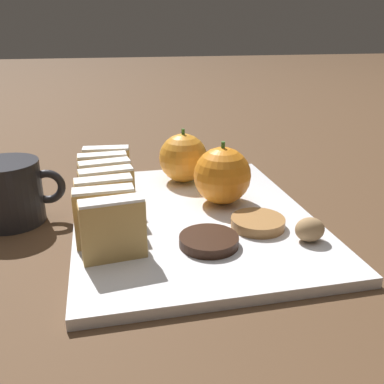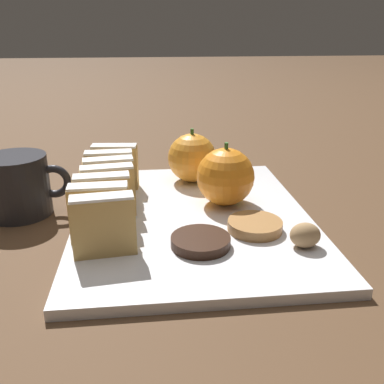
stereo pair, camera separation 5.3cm
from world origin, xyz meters
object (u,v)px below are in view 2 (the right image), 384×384
(orange_near, at_px, (225,177))
(chocolate_cookie, at_px, (199,242))
(orange_far, at_px, (192,158))
(coffee_mug, at_px, (18,186))
(walnut, at_px, (305,235))

(orange_near, distance_m, chocolate_cookie, 0.13)
(orange_far, bearing_deg, coffee_mug, -163.15)
(coffee_mug, bearing_deg, orange_far, 16.85)
(orange_near, distance_m, walnut, 0.15)
(orange_near, height_order, chocolate_cookie, orange_near)
(orange_near, height_order, walnut, orange_near)
(chocolate_cookie, bearing_deg, orange_far, 85.70)
(walnut, bearing_deg, chocolate_cookie, 173.45)
(walnut, bearing_deg, orange_near, 116.87)
(orange_far, bearing_deg, chocolate_cookie, -94.30)
(orange_near, xyz_separation_m, walnut, (0.06, -0.13, -0.02))
(chocolate_cookie, distance_m, coffee_mug, 0.26)
(orange_far, xyz_separation_m, coffee_mug, (-0.24, -0.07, -0.01))
(orange_far, distance_m, walnut, 0.24)
(coffee_mug, bearing_deg, walnut, -24.13)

